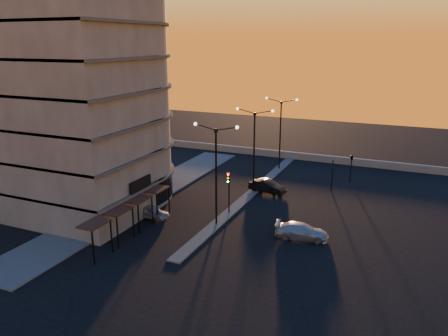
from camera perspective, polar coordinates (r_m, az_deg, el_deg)
ground at (r=41.00m, az=-1.00°, el=-7.39°), size 120.00×120.00×0.00m
sidewalk_west at (r=49.08m, az=-10.24°, el=-3.52°), size 5.00×40.00×0.12m
median at (r=49.60m, az=3.84°, el=-3.07°), size 1.20×36.00×0.12m
parapet at (r=63.67m, az=10.49°, el=1.47°), size 44.00×0.50×1.00m
building at (r=45.51m, az=-17.54°, el=9.80°), size 14.35×17.08×25.00m
streetlamp_near at (r=39.09m, az=-1.04°, el=0.14°), size 4.32×0.32×9.51m
streetlamp_mid at (r=48.06m, az=3.96°, el=3.17°), size 4.32×0.32×9.51m
streetlamp_far at (r=57.37m, az=7.38°, el=5.21°), size 4.32×0.32×9.51m
traffic_light_main at (r=42.41m, az=0.60°, el=-2.39°), size 0.28×0.44×4.25m
signal_east_a at (r=50.82m, az=13.95°, el=-0.83°), size 0.13×0.16×3.60m
signal_east_b at (r=54.13m, az=16.35°, el=1.31°), size 0.42×1.99×3.60m
car_hatchback at (r=42.89m, az=-9.53°, el=-5.63°), size 3.68×1.63×1.23m
car_sedan at (r=49.41m, az=5.70°, el=-2.41°), size 4.46×2.24×1.41m
car_wagon at (r=38.61m, az=10.14°, el=-8.13°), size 4.76×2.41×1.32m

